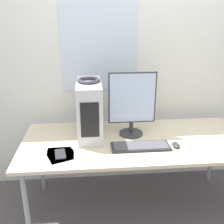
{
  "coord_description": "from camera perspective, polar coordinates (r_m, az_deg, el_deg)",
  "views": [
    {
      "loc": [
        -0.38,
        -1.57,
        1.71
      ],
      "look_at": [
        -0.21,
        0.42,
        0.96
      ],
      "focal_mm": 42.0,
      "sensor_mm": 36.0,
      "label": 1
    }
  ],
  "objects": [
    {
      "name": "wall_back",
      "position": [
        2.59,
        3.52,
        12.57
      ],
      "size": [
        8.0,
        0.07,
        2.7
      ],
      "color": "silver",
      "rests_on": "ground_plane"
    },
    {
      "name": "paper_sheet_left",
      "position": [
        2.04,
        -11.24,
        -9.45
      ],
      "size": [
        0.22,
        0.31,
        0.0
      ],
      "rotation": [
        0.0,
        0.0,
        0.05
      ],
      "color": "white",
      "rests_on": "desk"
    },
    {
      "name": "desk",
      "position": [
        2.28,
        5.22,
        -6.98
      ],
      "size": [
        1.93,
        0.84,
        0.7
      ],
      "color": "beige",
      "rests_on": "ground_plane"
    },
    {
      "name": "monitor_main",
      "position": [
        2.25,
        4.37,
        2.11
      ],
      "size": [
        0.41,
        0.21,
        0.56
      ],
      "color": "#333338",
      "rests_on": "desk"
    },
    {
      "name": "cell_phone",
      "position": [
        2.06,
        -11.2,
        -9.0
      ],
      "size": [
        0.1,
        0.16,
        0.01
      ],
      "rotation": [
        0.0,
        0.0,
        0.16
      ],
      "color": "#232328",
      "rests_on": "desk"
    },
    {
      "name": "mouse",
      "position": [
        2.19,
        13.74,
        -6.97
      ],
      "size": [
        0.06,
        0.1,
        0.03
      ],
      "color": "#2D2D2D",
      "rests_on": "desk"
    },
    {
      "name": "keyboard",
      "position": [
        2.13,
        6.24,
        -7.43
      ],
      "size": [
        0.47,
        0.17,
        0.02
      ],
      "color": "#28282D",
      "rests_on": "desk"
    },
    {
      "name": "headphones",
      "position": [
        2.18,
        -5.1,
        6.86
      ],
      "size": [
        0.19,
        0.19,
        0.03
      ],
      "color": "#333338",
      "rests_on": "pc_tower"
    },
    {
      "name": "paper_sheet_front",
      "position": [
        2.09,
        -11.22,
        -8.68
      ],
      "size": [
        0.31,
        0.35,
        0.0
      ],
      "rotation": [
        0.0,
        0.0,
        0.39
      ],
      "color": "white",
      "rests_on": "desk"
    },
    {
      "name": "pc_tower",
      "position": [
        2.26,
        -4.9,
        0.58
      ],
      "size": [
        0.21,
        0.49,
        0.48
      ],
      "color": "silver",
      "rests_on": "desk"
    }
  ]
}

